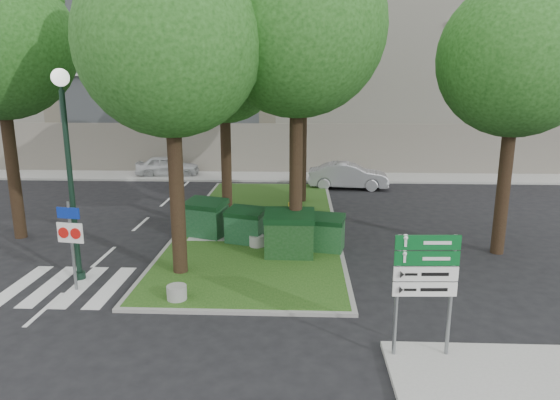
# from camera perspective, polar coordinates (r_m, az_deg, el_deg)

# --- Properties ---
(ground) EXTENTS (120.00, 120.00, 0.00)m
(ground) POSITION_cam_1_polar(r_m,az_deg,el_deg) (13.29, -7.38, -12.62)
(ground) COLOR black
(ground) RESTS_ON ground
(median_island) EXTENTS (6.00, 16.00, 0.12)m
(median_island) POSITION_cam_1_polar(r_m,az_deg,el_deg) (20.64, -2.28, -2.76)
(median_island) COLOR #1A4614
(median_island) RESTS_ON ground
(median_kerb) EXTENTS (6.30, 16.30, 0.10)m
(median_kerb) POSITION_cam_1_polar(r_m,az_deg,el_deg) (20.64, -2.28, -2.79)
(median_kerb) COLOR gray
(median_kerb) RESTS_ON ground
(building_sidewalk) EXTENTS (42.00, 3.00, 0.12)m
(building_sidewalk) POSITION_cam_1_polar(r_m,az_deg,el_deg) (30.87, -1.60, 2.69)
(building_sidewalk) COLOR #999993
(building_sidewalk) RESTS_ON ground
(zebra_crossing) EXTENTS (5.00, 3.00, 0.01)m
(zebra_crossing) POSITION_cam_1_polar(r_m,az_deg,el_deg) (15.63, -20.28, -9.24)
(zebra_crossing) COLOR silver
(zebra_crossing) RESTS_ON ground
(apartment_building) EXTENTS (41.00, 12.00, 16.00)m
(apartment_building) POSITION_cam_1_polar(r_m,az_deg,el_deg) (37.88, -0.85, 16.74)
(apartment_building) COLOR tan
(apartment_building) RESTS_ON ground
(tree_median_near_left) EXTENTS (5.20, 5.20, 10.53)m
(tree_median_near_left) POSITION_cam_1_polar(r_m,az_deg,el_deg) (14.83, -12.21, 18.98)
(tree_median_near_left) COLOR black
(tree_median_near_left) RESTS_ON ground
(tree_median_near_right) EXTENTS (5.60, 5.60, 11.46)m
(tree_median_near_right) POSITION_cam_1_polar(r_m,az_deg,el_deg) (16.45, 2.31, 21.02)
(tree_median_near_right) COLOR black
(tree_median_near_right) RESTS_ON ground
(tree_median_mid) EXTENTS (4.80, 4.80, 9.99)m
(tree_median_mid) POSITION_cam_1_polar(r_m,az_deg,el_deg) (21.07, -6.21, 16.54)
(tree_median_mid) COLOR black
(tree_median_mid) RESTS_ON ground
(tree_median_far) EXTENTS (5.80, 5.80, 11.93)m
(tree_median_far) POSITION_cam_1_polar(r_m,az_deg,el_deg) (23.94, 2.90, 19.43)
(tree_median_far) COLOR black
(tree_median_far) RESTS_ON ground
(tree_street_right) EXTENTS (5.00, 5.00, 10.06)m
(tree_street_right) POSITION_cam_1_polar(r_m,az_deg,el_deg) (18.21, 25.83, 15.84)
(tree_street_right) COLOR black
(tree_street_right) RESTS_ON ground
(dumpster_a) EXTENTS (1.78, 1.50, 1.40)m
(dumpster_a) POSITION_cam_1_polar(r_m,az_deg,el_deg) (18.98, -8.48, -2.05)
(dumpster_a) COLOR #0F3A1B
(dumpster_a) RESTS_ON median_island
(dumpster_b) EXTENTS (1.60, 1.34, 1.27)m
(dumpster_b) POSITION_cam_1_polar(r_m,az_deg,el_deg) (18.07, -3.90, -2.93)
(dumpster_b) COLOR #134322
(dumpster_b) RESTS_ON median_island
(dumpster_c) EXTENTS (1.67, 1.17, 1.54)m
(dumpster_c) POSITION_cam_1_polar(r_m,az_deg,el_deg) (16.64, 1.08, -3.88)
(dumpster_c) COLOR black
(dumpster_c) RESTS_ON median_island
(dumpster_d) EXTENTS (1.50, 1.20, 1.24)m
(dumpster_d) POSITION_cam_1_polar(r_m,az_deg,el_deg) (17.30, 5.11, -3.75)
(dumpster_d) COLOR #14411A
(dumpster_d) RESTS_ON median_island
(bollard_left) EXTENTS (0.53, 0.53, 0.38)m
(bollard_left) POSITION_cam_1_polar(r_m,az_deg,el_deg) (13.83, -11.71, -10.31)
(bollard_left) COLOR gray
(bollard_left) RESTS_ON median_island
(bollard_right) EXTENTS (0.62, 0.62, 0.44)m
(bollard_right) POSITION_cam_1_polar(r_m,az_deg,el_deg) (16.93, 0.27, -5.42)
(bollard_right) COLOR #9A9995
(bollard_right) RESTS_ON median_island
(bollard_mid) EXTENTS (0.55, 0.55, 0.39)m
(bollard_mid) POSITION_cam_1_polar(r_m,az_deg,el_deg) (17.70, -2.65, -4.68)
(bollard_mid) COLOR #9E9D99
(bollard_mid) RESTS_ON median_island
(litter_bin) EXTENTS (0.37, 0.37, 0.64)m
(litter_bin) POSITION_cam_1_polar(r_m,az_deg,el_deg) (21.35, 1.44, -1.13)
(litter_bin) COLOR gold
(litter_bin) RESTS_ON median_island
(street_lamp) EXTENTS (0.49, 0.49, 6.16)m
(street_lamp) POSITION_cam_1_polar(r_m,az_deg,el_deg) (15.45, -23.11, 5.14)
(street_lamp) COLOR black
(street_lamp) RESTS_ON ground
(traffic_sign_pole) EXTENTS (0.77, 0.17, 2.59)m
(traffic_sign_pole) POSITION_cam_1_polar(r_m,az_deg,el_deg) (15.07, -22.78, -3.62)
(traffic_sign_pole) COLOR slate
(traffic_sign_pole) RESTS_ON ground
(directional_sign) EXTENTS (1.33, 0.14, 2.67)m
(directional_sign) POSITION_cam_1_polar(r_m,az_deg,el_deg) (10.82, 16.26, -8.37)
(directional_sign) COLOR slate
(directional_sign) RESTS_ON sidewalk_corner
(car_white) EXTENTS (4.00, 1.94, 1.32)m
(car_white) POSITION_cam_1_polar(r_m,az_deg,el_deg) (31.88, -12.71, 3.80)
(car_white) COLOR silver
(car_white) RESTS_ON ground
(car_silver) EXTENTS (4.47, 1.83, 1.44)m
(car_silver) POSITION_cam_1_polar(r_m,az_deg,el_deg) (27.84, 7.80, 2.77)
(car_silver) COLOR #999AA0
(car_silver) RESTS_ON ground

